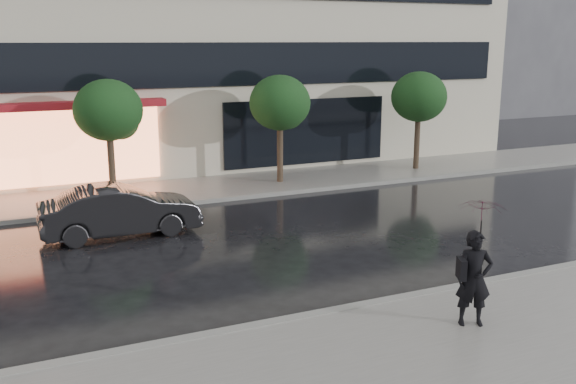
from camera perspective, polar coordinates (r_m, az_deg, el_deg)
ground at (r=13.73m, az=4.60°, el=-8.88°), size 120.00×120.00×0.00m
sidewalk_near at (r=11.24m, az=12.85°, el=-14.14°), size 60.00×4.50×0.12m
sidewalk_far at (r=22.81m, az=-7.88°, el=0.26°), size 60.00×3.50×0.12m
curb_near at (r=12.91m, az=6.78°, el=-10.09°), size 60.00×0.25×0.14m
curb_far at (r=21.18m, az=-6.53°, el=-0.70°), size 60.00×0.25×0.14m
bg_building_right at (r=50.73m, az=15.80°, el=16.07°), size 12.00×12.00×16.00m
tree_mid_west at (r=21.50m, az=-15.54°, el=6.84°), size 2.20×2.20×3.99m
tree_mid_east at (r=23.18m, az=-0.62°, el=7.76°), size 2.20×2.20×3.99m
tree_far_east at (r=26.16m, az=11.63°, el=8.13°), size 2.20×2.20×3.99m
parked_car at (r=17.89m, az=-14.68°, el=-1.63°), size 4.21×1.48×1.39m
pedestrian_with_umbrella at (r=11.94m, az=16.52°, el=-4.88°), size 1.09×1.10×2.34m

